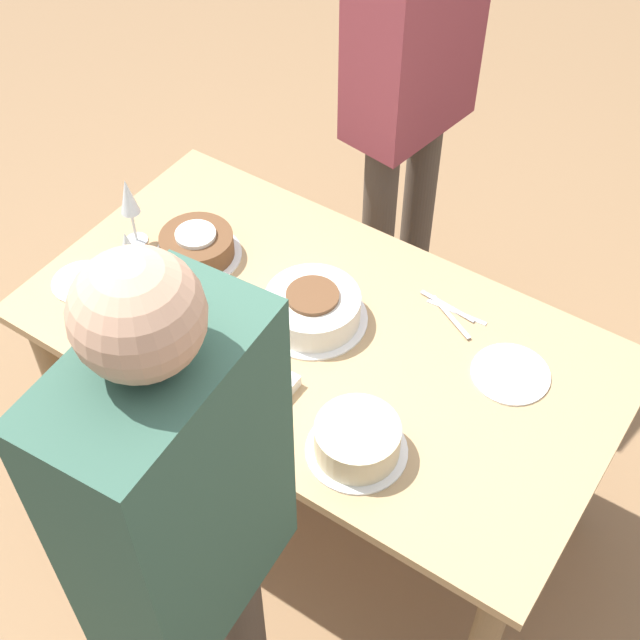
{
  "coord_description": "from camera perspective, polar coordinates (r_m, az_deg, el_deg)",
  "views": [
    {
      "loc": [
        -0.85,
        1.27,
        2.47
      ],
      "look_at": [
        0.0,
        0.0,
        0.79
      ],
      "focal_mm": 50.0,
      "sensor_mm": 36.0,
      "label": 1
    }
  ],
  "objects": [
    {
      "name": "dining_table",
      "position": [
        2.39,
        -0.0,
        -2.62
      ],
      "size": [
        1.55,
        0.85,
        0.74
      ],
      "color": "tan",
      "rests_on": "ground_plane"
    },
    {
      "name": "fork_pile",
      "position": [
        2.38,
        8.42,
        0.53
      ],
      "size": [
        0.2,
        0.09,
        0.01
      ],
      "color": "silver",
      "rests_on": "dining_table"
    },
    {
      "name": "person_watching",
      "position": [
        1.67,
        -8.58,
        -13.23
      ],
      "size": [
        0.25,
        0.41,
        1.7
      ],
      "rotation": [
        0.0,
        0.0,
        -1.5
      ],
      "color": "#4C4238",
      "rests_on": "ground_plane"
    },
    {
      "name": "wine_glass_near",
      "position": [
        2.5,
        -12.22,
        7.5
      ],
      "size": [
        0.06,
        0.06,
        0.22
      ],
      "color": "silver",
      "rests_on": "dining_table"
    },
    {
      "name": "ground_plane",
      "position": [
        2.9,
        -0.0,
        -10.58
      ],
      "size": [
        12.0,
        12.0,
        0.0
      ],
      "primitive_type": "plane",
      "color": "#8E6B47"
    },
    {
      "name": "wine_glass_far",
      "position": [
        2.4,
        -12.19,
        4.48
      ],
      "size": [
        0.06,
        0.06,
        0.18
      ],
      "color": "silver",
      "rests_on": "dining_table"
    },
    {
      "name": "dessert_plate_left",
      "position": [
        2.26,
        12.1,
        -3.39
      ],
      "size": [
        0.2,
        0.2,
        0.01
      ],
      "color": "white",
      "rests_on": "dining_table"
    },
    {
      "name": "cake_center_white",
      "position": [
        2.31,
        -0.47,
        0.78
      ],
      "size": [
        0.29,
        0.29,
        0.09
      ],
      "color": "white",
      "rests_on": "dining_table"
    },
    {
      "name": "cake_back_decorated",
      "position": [
        2.05,
        2.39,
        -7.68
      ],
      "size": [
        0.24,
        0.24,
        0.09
      ],
      "color": "white",
      "rests_on": "dining_table"
    },
    {
      "name": "person_cutting",
      "position": [
        2.71,
        5.91,
        16.02
      ],
      "size": [
        0.28,
        0.43,
        1.75
      ],
      "rotation": [
        0.0,
        0.0,
        1.42
      ],
      "color": "#4C4238",
      "rests_on": "ground_plane"
    },
    {
      "name": "dessert_plate_right",
      "position": [
        2.51,
        -14.98,
        2.37
      ],
      "size": [
        0.17,
        0.17,
        0.01
      ],
      "color": "white",
      "rests_on": "dining_table"
    },
    {
      "name": "napkin_stack",
      "position": [
        2.17,
        -4.09,
        -4.44
      ],
      "size": [
        0.15,
        0.17,
        0.03
      ],
      "color": "silver",
      "rests_on": "dining_table"
    },
    {
      "name": "cake_front_chocolate",
      "position": [
        2.51,
        -7.88,
        4.74
      ],
      "size": [
        0.25,
        0.25,
        0.08
      ],
      "color": "white",
      "rests_on": "dining_table"
    }
  ]
}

